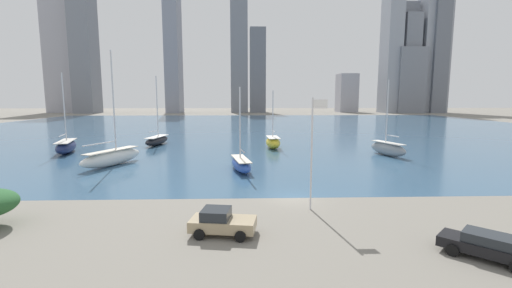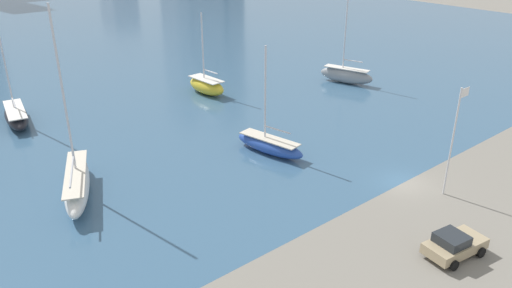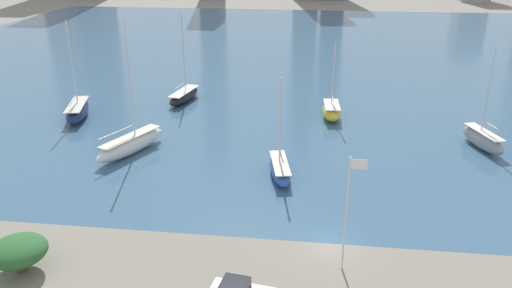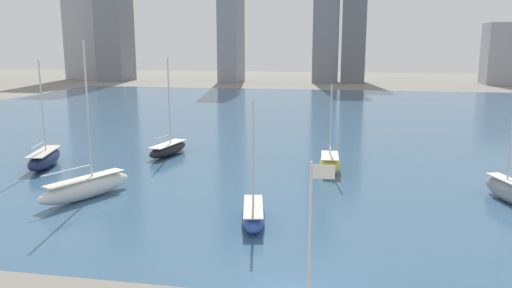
% 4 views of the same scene
% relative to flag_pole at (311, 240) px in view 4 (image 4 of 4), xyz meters
% --- Properties ---
extents(harbor_water, '(180.00, 140.00, 0.00)m').
position_rel_flag_pole_xyz_m(harbor_water, '(-1.04, 73.17, -4.98)').
color(harbor_water, '#385B7A').
rests_on(harbor_water, ground_plane).
extents(flag_pole, '(1.24, 0.14, 9.03)m').
position_rel_flag_pole_xyz_m(flag_pole, '(0.00, 0.00, 0.00)').
color(flag_pole, silver).
rests_on(flag_pole, ground_plane).
extents(sailboat_navy, '(4.80, 9.42, 12.93)m').
position_rel_flag_pole_xyz_m(sailboat_navy, '(-34.43, 29.29, -3.89)').
color(sailboat_navy, '#19234C').
rests_on(sailboat_navy, harbor_water).
extents(sailboat_black, '(3.74, 8.84, 12.98)m').
position_rel_flag_pole_xyz_m(sailboat_black, '(-22.07, 38.38, -4.06)').
color(sailboat_black, black).
rests_on(sailboat_black, harbor_water).
extents(sailboat_gray, '(3.93, 7.65, 11.69)m').
position_rel_flag_pole_xyz_m(sailboat_gray, '(16.84, 25.08, -3.84)').
color(sailboat_gray, gray).
rests_on(sailboat_gray, harbor_water).
extents(sailboat_blue, '(3.33, 7.81, 10.29)m').
position_rel_flag_pole_xyz_m(sailboat_blue, '(-5.85, 14.91, -4.11)').
color(sailboat_blue, '#284CA8').
rests_on(sailboat_blue, harbor_water).
extents(sailboat_white, '(5.88, 10.17, 15.08)m').
position_rel_flag_pole_xyz_m(sailboat_white, '(-23.03, 18.69, -3.82)').
color(sailboat_white, white).
rests_on(sailboat_white, harbor_water).
extents(sailboat_yellow, '(2.73, 6.33, 10.17)m').
position_rel_flag_pole_xyz_m(sailboat_yellow, '(-0.35, 33.39, -3.89)').
color(sailboat_yellow, yellow).
rests_on(sailboat_yellow, harbor_water).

